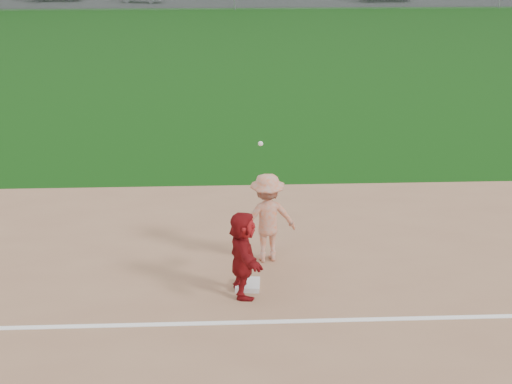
{
  "coord_description": "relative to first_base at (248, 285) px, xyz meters",
  "views": [
    {
      "loc": [
        -0.45,
        -9.36,
        5.84
      ],
      "look_at": [
        0.0,
        1.5,
        1.3
      ],
      "focal_mm": 45.0,
      "sensor_mm": 36.0,
      "label": 1
    }
  ],
  "objects": [
    {
      "name": "first_base",
      "position": [
        0.0,
        0.0,
        0.0
      ],
      "size": [
        0.45,
        0.45,
        0.09
      ],
      "primitive_type": "cube",
      "rotation": [
        0.0,
        0.0,
        -0.08
      ],
      "color": "silver",
      "rests_on": "infield_dirt"
    },
    {
      "name": "ground",
      "position": [
        0.19,
        -0.28,
        -0.07
      ],
      "size": [
        160.0,
        160.0,
        0.0
      ],
      "primitive_type": "plane",
      "color": "#0E3A0B",
      "rests_on": "ground"
    },
    {
      "name": "first_base_play",
      "position": [
        0.39,
        1.01,
        0.81
      ],
      "size": [
        1.2,
        1.12,
        2.55
      ],
      "color": "#A6A7A9",
      "rests_on": "infield_dirt"
    },
    {
      "name": "parking_asphalt",
      "position": [
        0.19,
        45.72,
        -0.06
      ],
      "size": [
        120.0,
        10.0,
        0.01
      ],
      "primitive_type": "cube",
      "color": "black",
      "rests_on": "ground"
    },
    {
      "name": "base_runner",
      "position": [
        -0.08,
        -0.2,
        0.71
      ],
      "size": [
        0.64,
        1.46,
        1.52
      ],
      "primitive_type": "imported",
      "rotation": [
        0.0,
        0.0,
        1.71
      ],
      "color": "maroon",
      "rests_on": "infield_dirt"
    },
    {
      "name": "foul_line",
      "position": [
        0.19,
        -1.08,
        -0.04
      ],
      "size": [
        60.0,
        0.1,
        0.01
      ],
      "primitive_type": "cube",
      "color": "white",
      "rests_on": "infield_dirt"
    }
  ]
}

